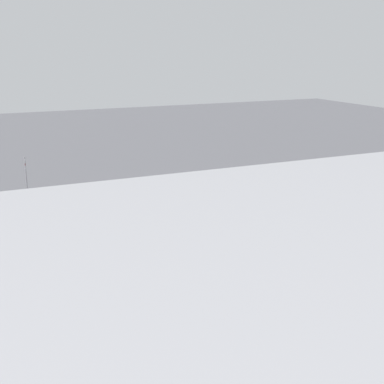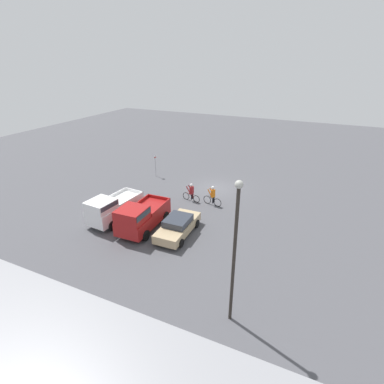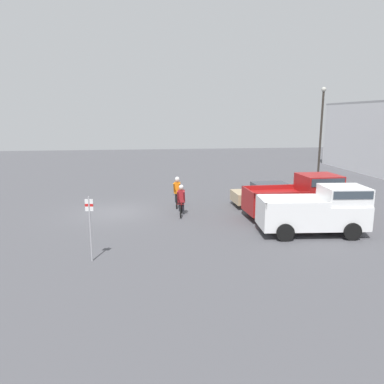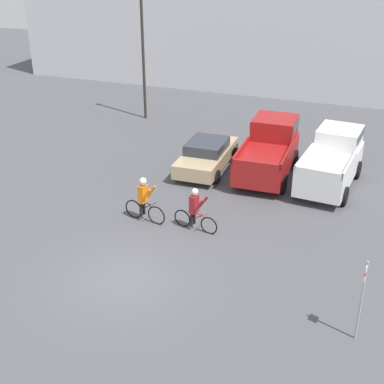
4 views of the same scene
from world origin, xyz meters
TOP-DOWN VIEW (x-y plane):
  - ground_plane at (0.00, 0.00)m, footprint 80.00×80.00m
  - sedan_0 at (-0.41, 9.26)m, footprint 2.11×4.56m
  - pickup_truck_0 at (2.37, 9.91)m, footprint 2.43×5.00m
  - pickup_truck_1 at (5.22, 9.64)m, footprint 2.49×4.95m
  - cyclist_0 at (1.08, 3.69)m, footprint 1.82×0.53m
  - cyclist_1 at (-0.98, 3.66)m, footprint 1.80×0.52m
  - fire_lane_sign at (7.25, -0.34)m, footprint 0.06×0.30m

SIDE VIEW (x-z plane):
  - ground_plane at x=0.00m, z-range 0.00..0.00m
  - sedan_0 at x=-0.41m, z-range 0.01..1.38m
  - cyclist_0 at x=1.08m, z-range 0.00..1.72m
  - cyclist_1 at x=-0.98m, z-range 0.02..1.84m
  - pickup_truck_1 at x=5.22m, z-range 0.03..2.25m
  - pickup_truck_0 at x=2.37m, z-range 0.02..2.32m
  - fire_lane_sign at x=7.25m, z-range 0.25..2.74m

